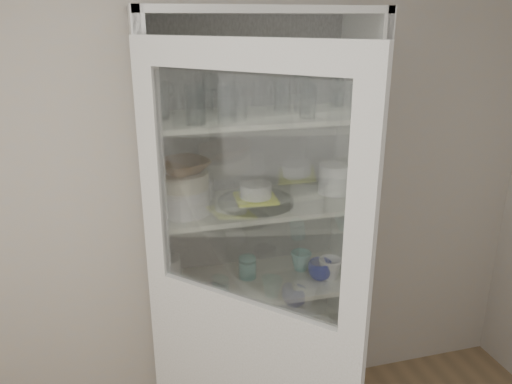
{
  "coord_description": "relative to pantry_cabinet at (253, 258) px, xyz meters",
  "views": [
    {
      "loc": [
        -0.36,
        -0.79,
        2.05
      ],
      "look_at": [
        0.2,
        1.27,
        1.3
      ],
      "focal_mm": 35.0,
      "sensor_mm": 36.0,
      "label": 1
    }
  ],
  "objects": [
    {
      "name": "plate_stack_back",
      "position": [
        -0.27,
        0.06,
        0.36
      ],
      "size": [
        0.19,
        0.19,
        0.08
      ],
      "primitive_type": "cylinder",
      "color": "white",
      "rests_on": "shelf_plates"
    },
    {
      "name": "glass_platter",
      "position": [
        -0.01,
        -0.09,
        0.33
      ],
      "size": [
        0.35,
        0.35,
        0.02
      ],
      "primitive_type": "cylinder",
      "rotation": [
        0.0,
        0.0,
        -0.01
      ],
      "color": "silver",
      "rests_on": "shelf_plates"
    },
    {
      "name": "mug_white",
      "position": [
        0.35,
        -0.15,
        -0.03
      ],
      "size": [
        0.14,
        0.14,
        0.1
      ],
      "primitive_type": "imported",
      "rotation": [
        0.0,
        0.0,
        0.28
      ],
      "color": "white",
      "rests_on": "shelf_mugs"
    },
    {
      "name": "tumbler_9",
      "position": [
        -0.12,
        -0.06,
        0.79
      ],
      "size": [
        0.09,
        0.09,
        0.14
      ],
      "primitive_type": "cylinder",
      "rotation": [
        0.0,
        0.0,
        0.39
      ],
      "color": "silver",
      "rests_on": "shelf_glass"
    },
    {
      "name": "white_canister",
      "position": [
        -0.41,
        -0.01,
        -0.01
      ],
      "size": [
        0.13,
        0.13,
        0.14
      ],
      "primitive_type": "cylinder",
      "rotation": [
        0.0,
        0.0,
        -0.07
      ],
      "color": "white",
      "rests_on": "shelf_mugs"
    },
    {
      "name": "yellow_trivet",
      "position": [
        -0.01,
        -0.09,
        0.35
      ],
      "size": [
        0.19,
        0.19,
        0.01
      ],
      "primitive_type": "cube",
      "rotation": [
        0.0,
        0.0,
        -0.07
      ],
      "color": "yellow",
      "rests_on": "glass_platter"
    },
    {
      "name": "tumbler_2",
      "position": [
        -0.16,
        -0.22,
        0.8
      ],
      "size": [
        0.08,
        0.08,
        0.15
      ],
      "primitive_type": "cylinder",
      "rotation": [
        0.0,
        0.0,
        -0.13
      ],
      "color": "silver",
      "rests_on": "shelf_glass"
    },
    {
      "name": "cupboard_door",
      "position": [
        -0.19,
        -0.61,
        -0.07
      ],
      "size": [
        0.65,
        0.68,
        2.0
      ],
      "rotation": [
        0.0,
        0.0,
        -0.81
      ],
      "color": "beige",
      "rests_on": "floor"
    },
    {
      "name": "teal_jar",
      "position": [
        -0.04,
        -0.04,
        -0.03
      ],
      "size": [
        0.08,
        0.08,
        0.1
      ],
      "color": "teal",
      "rests_on": "shelf_mugs"
    },
    {
      "name": "tumbler_11",
      "position": [
        0.2,
        -0.09,
        0.8
      ],
      "size": [
        0.09,
        0.09,
        0.15
      ],
      "primitive_type": "cylinder",
      "rotation": [
        0.0,
        0.0,
        0.15
      ],
      "color": "silver",
      "rests_on": "shelf_glass"
    },
    {
      "name": "tumbler_7",
      "position": [
        -0.41,
        -0.06,
        0.8
      ],
      "size": [
        0.1,
        0.1,
        0.15
      ],
      "primitive_type": "cylinder",
      "rotation": [
        0.0,
        0.0,
        0.32
      ],
      "color": "silver",
      "rests_on": "shelf_glass"
    },
    {
      "name": "goblet_1",
      "position": [
        -0.17,
        0.05,
        0.81
      ],
      "size": [
        0.08,
        0.08,
        0.19
      ],
      "primitive_type": null,
      "color": "silver",
      "rests_on": "shelf_glass"
    },
    {
      "name": "goblet_2",
      "position": [
        0.24,
        0.04,
        0.81
      ],
      "size": [
        0.08,
        0.08,
        0.18
      ],
      "primitive_type": null,
      "color": "silver",
      "rests_on": "shelf_glass"
    },
    {
      "name": "goblet_3",
      "position": [
        0.41,
        0.02,
        0.8
      ],
      "size": [
        0.07,
        0.07,
        0.16
      ],
      "primitive_type": null,
      "color": "silver",
      "rests_on": "shelf_glass"
    },
    {
      "name": "tumbler_4",
      "position": [
        0.19,
        -0.19,
        0.79
      ],
      "size": [
        0.08,
        0.08,
        0.14
      ],
      "primitive_type": "cylinder",
      "rotation": [
        0.0,
        0.0,
        -0.05
      ],
      "color": "silver",
      "rests_on": "shelf_glass"
    },
    {
      "name": "tin_box",
      "position": [
        0.16,
        -0.08,
        -0.45
      ],
      "size": [
        0.22,
        0.19,
        0.05
      ],
      "primitive_type": "cube",
      "rotation": [
        0.0,
        0.0,
        -0.4
      ],
      "color": "#9FA1AA",
      "rests_on": "shelf_bot"
    },
    {
      "name": "terracotta_bowl",
      "position": [
        -0.33,
        -0.12,
        0.53
      ],
      "size": [
        0.29,
        0.29,
        0.05
      ],
      "primitive_type": "imported",
      "rotation": [
        0.0,
        0.0,
        0.44
      ],
      "color": "brown",
      "rests_on": "cream_bowl"
    },
    {
      "name": "tumbler_10",
      "position": [
        0.12,
        -0.06,
        0.8
      ],
      "size": [
        0.1,
        0.1,
        0.15
      ],
      "primitive_type": "cylinder",
      "rotation": [
        0.0,
        0.0,
        -0.33
      ],
      "color": "silver",
      "rests_on": "shelf_glass"
    },
    {
      "name": "pantry_cabinet",
      "position": [
        0.0,
        0.0,
        0.0
      ],
      "size": [
        1.0,
        0.45,
        2.1
      ],
      "color": "beige",
      "rests_on": "floor"
    },
    {
      "name": "white_ramekin",
      "position": [
        -0.01,
        -0.09,
        0.38
      ],
      "size": [
        0.19,
        0.19,
        0.06
      ],
      "primitive_type": "cylinder",
      "rotation": [
        0.0,
        0.0,
        -0.4
      ],
      "color": "white",
      "rests_on": "yellow_trivet"
    },
    {
      "name": "mug_teal",
      "position": [
        0.24,
        -0.03,
        -0.03
      ],
      "size": [
        0.1,
        0.1,
        0.1
      ],
      "primitive_type": "imported",
      "rotation": [
        0.0,
        0.0,
        0.02
      ],
      "color": "teal",
      "rests_on": "shelf_mugs"
    },
    {
      "name": "measuring_cups",
      "position": [
        -0.24,
        -0.15,
        -0.06
      ],
      "size": [
        0.1,
        0.1,
        0.04
      ],
      "primitive_type": "cylinder",
      "color": "silver",
      "rests_on": "shelf_mugs"
    },
    {
      "name": "cream_dish",
      "position": [
        -0.21,
        -0.09,
        -0.44
      ],
      "size": [
        0.3,
        0.3,
        0.07
      ],
      "primitive_type": "imported",
      "rotation": [
        0.0,
        0.0,
        -0.43
      ],
      "color": "beige",
      "rests_on": "shelf_bot"
    },
    {
      "name": "mug_blue",
      "position": [
        0.3,
        -0.14,
        -0.03
      ],
      "size": [
        0.13,
        0.13,
        0.09
      ],
      "primitive_type": "imported",
      "rotation": [
        0.0,
        0.0,
        -0.15
      ],
      "color": "#0A20A1",
      "rests_on": "shelf_mugs"
    },
    {
      "name": "wall_back",
      "position": [
        -0.2,
        0.16,
        0.36
      ],
      "size": [
        3.6,
        0.02,
        2.6
      ],
      "primitive_type": "cube",
      "color": "beige",
      "rests_on": "ground"
    },
    {
      "name": "tumbler_0",
      "position": [
        -0.28,
        -0.21,
        0.8
      ],
      "size": [
        0.09,
        0.09,
        0.16
      ],
      "primitive_type": "cylinder",
      "rotation": [
        0.0,
        0.0,
        -0.21
      ],
      "color": "silver",
      "rests_on": "shelf_glass"
    },
    {
      "name": "tumbler_6",
      "position": [
        0.41,
        -0.2,
        0.79
      ],
      "size": [
        0.08,
        0.08,
        0.13
      ],
      "primitive_type": "cylinder",
      "rotation": [
        0.0,
        0.0,
        0.37
      ],
      "color": "silver",
      "rests_on": "shelf_glass"
    },
    {
      "name": "grey_bowl_stack",
      "position": [
        0.39,
        -0.05,
        0.39
      ],
      "size": [
        0.15,
        0.15,
        0.14
      ],
      "primitive_type": "cylinder",
      "color": "silver",
      "rests_on": "shelf_plates"
    },
    {
      "name": "tumbler_5",
      "position": [
        0.41,
        -0.21,
        0.79
      ],
      "size": [
        0.08,
        0.08,
        0.13
      ],
      "primitive_type": "cylinder",
      "rotation": [
        0.0,
        0.0,
        -0.22
      ],
      "color": "silver",
      "rests_on": "shelf_glass"
    },
    {
      "name": "goblet_0",
      "position": [
        -0.37,
        0.04,
        0.8
      ],
      "size": [
        0.07,
        0.07,
        0.15
      ],
      "primitive_type": null,
      "color": "silver",
      "rests_on": "shelf_glass"
    },
    {
      "name": "cream_bowl",
      "position": [
        -0.33,
        -0.12,
        0.47
      ],
      "size": [
        0.28,
        0.28,
        0.07
      ],
      "primitive_type": "cylinder",
      "rotation": [
        0.0,
        0.0,
        0.34
      ],
      "color": "beige",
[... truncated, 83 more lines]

